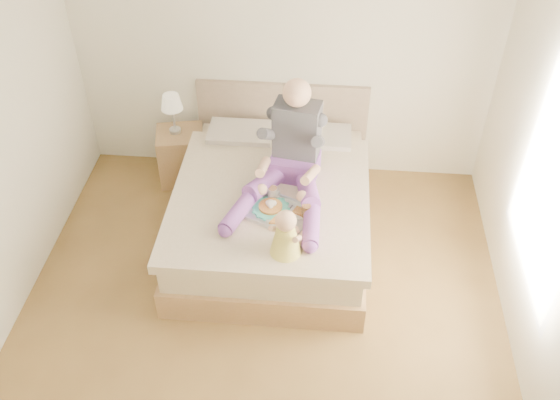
# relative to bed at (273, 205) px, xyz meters

# --- Properties ---
(room) EXTENTS (4.02, 4.22, 2.71)m
(room) POSITION_rel_bed_xyz_m (0.08, -1.08, 1.19)
(room) COLOR brown
(room) RESTS_ON ground
(bed) EXTENTS (1.70, 2.18, 1.00)m
(bed) POSITION_rel_bed_xyz_m (0.00, 0.00, 0.00)
(bed) COLOR olive
(bed) RESTS_ON ground
(nightstand) EXTENTS (0.53, 0.49, 0.56)m
(nightstand) POSITION_rel_bed_xyz_m (-1.00, 0.71, -0.04)
(nightstand) COLOR olive
(nightstand) RESTS_ON ground
(lamp) EXTENTS (0.21, 0.21, 0.42)m
(lamp) POSITION_rel_bed_xyz_m (-1.04, 0.72, 0.56)
(lamp) COLOR silver
(lamp) RESTS_ON nightstand
(adult) EXTENTS (0.81, 1.23, 0.97)m
(adult) POSITION_rel_bed_xyz_m (0.16, -0.04, 0.58)
(adult) COLOR #733C97
(adult) RESTS_ON bed
(tray) EXTENTS (0.62, 0.57, 0.14)m
(tray) POSITION_rel_bed_xyz_m (0.12, -0.44, 0.33)
(tray) COLOR silver
(tray) RESTS_ON bed
(baby) EXTENTS (0.32, 0.36, 0.41)m
(baby) POSITION_rel_bed_xyz_m (0.19, -0.86, 0.46)
(baby) COLOR #DFD246
(baby) RESTS_ON bed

